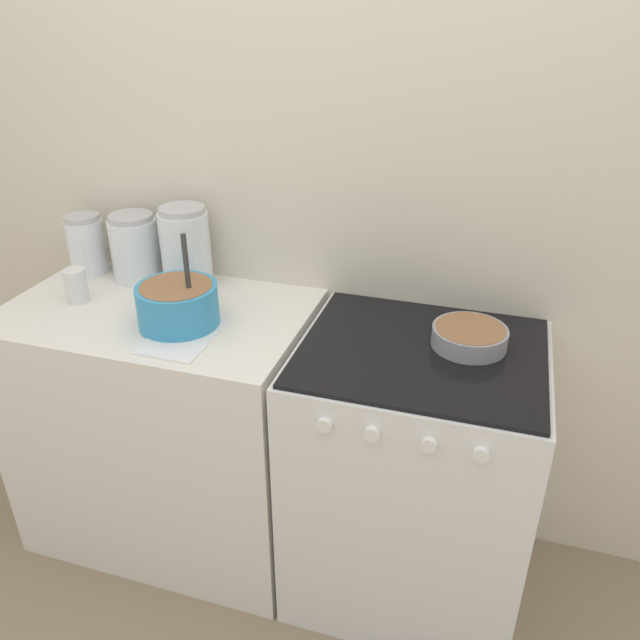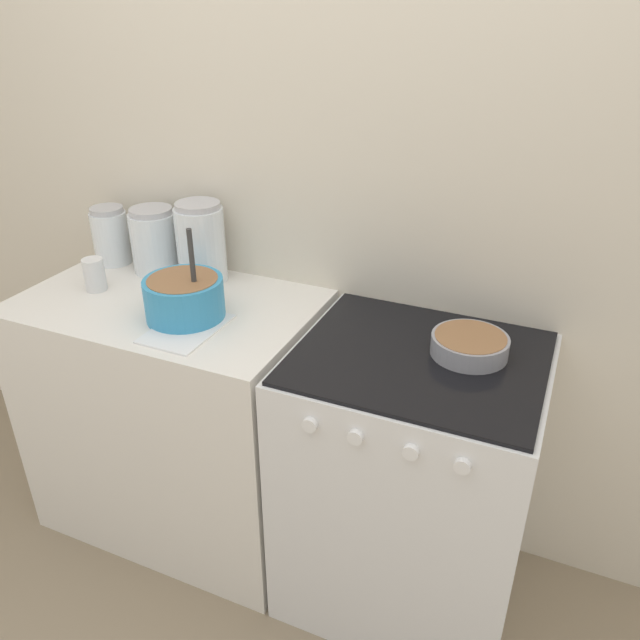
% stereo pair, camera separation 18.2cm
% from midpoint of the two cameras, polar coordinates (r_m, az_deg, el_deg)
% --- Properties ---
extents(ground_plane, '(12.00, 12.00, 0.00)m').
position_cam_midpoint_polar(ground_plane, '(2.27, -2.58, -25.42)').
color(ground_plane, gray).
extents(wall_back, '(4.96, 0.05, 2.40)m').
position_cam_midpoint_polar(wall_back, '(2.04, 4.64, 10.07)').
color(wall_back, beige).
rests_on(wall_back, ground_plane).
extents(countertop_cabinet, '(0.98, 0.61, 0.92)m').
position_cam_midpoint_polar(countertop_cabinet, '(2.32, -10.49, -8.59)').
color(countertop_cabinet, silver).
rests_on(countertop_cabinet, ground_plane).
extents(stove, '(0.71, 0.63, 0.92)m').
position_cam_midpoint_polar(stove, '(2.05, 10.74, -14.35)').
color(stove, silver).
rests_on(stove, ground_plane).
extents(mixing_bowl, '(0.24, 0.24, 0.30)m').
position_cam_midpoint_polar(mixing_bowl, '(1.93, -9.71, 2.12)').
color(mixing_bowl, '#338CBF').
rests_on(mixing_bowl, countertop_cabinet).
extents(baking_pan, '(0.21, 0.21, 0.06)m').
position_cam_midpoint_polar(baking_pan, '(1.80, 16.37, -2.26)').
color(baking_pan, gray).
rests_on(baking_pan, stove).
extents(storage_jar_left, '(0.13, 0.13, 0.21)m').
position_cam_midpoint_polar(storage_jar_left, '(2.41, -16.52, 7.05)').
color(storage_jar_left, silver).
rests_on(storage_jar_left, countertop_cabinet).
extents(storage_jar_middle, '(0.17, 0.17, 0.23)m').
position_cam_midpoint_polar(storage_jar_middle, '(2.29, -12.67, 6.70)').
color(storage_jar_middle, silver).
rests_on(storage_jar_middle, countertop_cabinet).
extents(storage_jar_right, '(0.17, 0.17, 0.28)m').
position_cam_midpoint_polar(storage_jar_right, '(2.18, -8.45, 6.53)').
color(storage_jar_right, silver).
rests_on(storage_jar_right, countertop_cabinet).
extents(tin_can, '(0.07, 0.07, 0.11)m').
position_cam_midpoint_polar(tin_can, '(2.21, -17.73, 3.93)').
color(tin_can, silver).
rests_on(tin_can, countertop_cabinet).
extents(recipe_page, '(0.19, 0.27, 0.01)m').
position_cam_midpoint_polar(recipe_page, '(1.90, -9.44, -0.87)').
color(recipe_page, white).
rests_on(recipe_page, countertop_cabinet).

